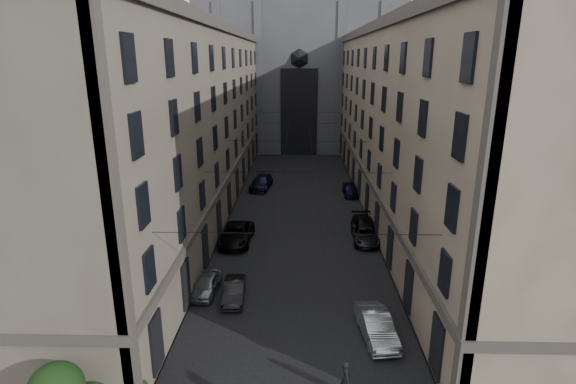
# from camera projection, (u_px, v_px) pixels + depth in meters

# --- Properties ---
(sidewalk_left) EXTENTS (7.00, 80.00, 0.15)m
(sidewalk_left) POSITION_uv_depth(u_px,v_px,m) (202.00, 206.00, 48.86)
(sidewalk_left) COLOR #383533
(sidewalk_left) RESTS_ON ground
(sidewalk_right) EXTENTS (7.00, 80.00, 0.15)m
(sidewalk_right) POSITION_uv_depth(u_px,v_px,m) (395.00, 208.00, 48.34)
(sidewalk_right) COLOR #383533
(sidewalk_right) RESTS_ON ground
(building_left) EXTENTS (13.60, 60.60, 18.85)m
(building_left) POSITION_uv_depth(u_px,v_px,m) (168.00, 121.00, 46.28)
(building_left) COLOR #484237
(building_left) RESTS_ON ground
(building_right) EXTENTS (13.60, 60.60, 18.85)m
(building_right) POSITION_uv_depth(u_px,v_px,m) (431.00, 122.00, 45.61)
(building_right) COLOR brown
(building_right) RESTS_ON ground
(gothic_tower) EXTENTS (35.00, 23.00, 58.00)m
(gothic_tower) POSITION_uv_depth(u_px,v_px,m) (300.00, 45.00, 80.82)
(gothic_tower) COLOR #2D2D33
(gothic_tower) RESTS_ON ground
(tram_wires) EXTENTS (14.00, 60.00, 0.43)m
(tram_wires) POSITION_uv_depth(u_px,v_px,m) (298.00, 142.00, 46.19)
(tram_wires) COLOR black
(tram_wires) RESTS_ON ground
(car_left_near) EXTENTS (1.79, 3.86, 1.28)m
(car_left_near) POSITION_uv_depth(u_px,v_px,m) (207.00, 285.00, 30.84)
(car_left_near) COLOR slate
(car_left_near) RESTS_ON ground
(car_left_midnear) EXTENTS (1.57, 3.94, 1.28)m
(car_left_midnear) POSITION_uv_depth(u_px,v_px,m) (234.00, 291.00, 30.07)
(car_left_midnear) COLOR black
(car_left_midnear) RESTS_ON ground
(car_left_midfar) EXTENTS (2.84, 5.74, 1.56)m
(car_left_midfar) POSITION_uv_depth(u_px,v_px,m) (236.00, 234.00, 39.28)
(car_left_midfar) COLOR black
(car_left_midfar) RESTS_ON ground
(car_left_far) EXTENTS (2.90, 5.73, 1.60)m
(car_left_far) POSITION_uv_depth(u_px,v_px,m) (261.00, 182.00, 55.65)
(car_left_far) COLOR black
(car_left_far) RESTS_ON ground
(car_right_near) EXTENTS (2.14, 4.75, 1.51)m
(car_right_near) POSITION_uv_depth(u_px,v_px,m) (376.00, 326.00, 25.91)
(car_right_near) COLOR gray
(car_right_near) RESTS_ON ground
(car_right_midnear) EXTENTS (2.31, 4.80, 1.32)m
(car_right_midnear) POSITION_uv_depth(u_px,v_px,m) (365.00, 235.00, 39.50)
(car_right_midnear) COLOR black
(car_right_midnear) RESTS_ON ground
(car_right_midfar) EXTENTS (2.35, 5.34, 1.53)m
(car_right_midfar) POSITION_uv_depth(u_px,v_px,m) (365.00, 227.00, 40.97)
(car_right_midfar) COLOR black
(car_right_midfar) RESTS_ON ground
(car_right_far) EXTENTS (1.80, 4.33, 1.47)m
(car_right_far) POSITION_uv_depth(u_px,v_px,m) (351.00, 189.00, 52.92)
(car_right_far) COLOR black
(car_right_far) RESTS_ON ground
(pedestrian) EXTENTS (0.47, 0.68, 1.80)m
(pedestrian) POSITION_uv_depth(u_px,v_px,m) (345.00, 378.00, 21.49)
(pedestrian) COLOR black
(pedestrian) RESTS_ON ground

